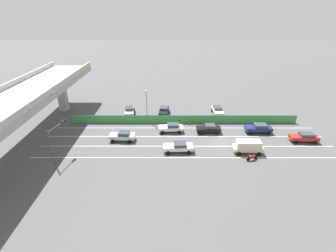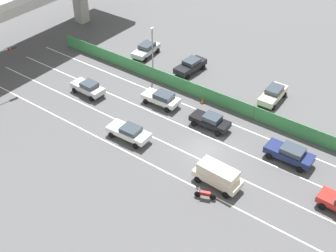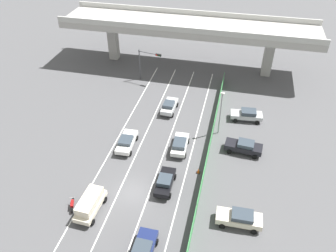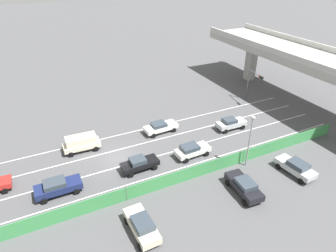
% 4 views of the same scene
% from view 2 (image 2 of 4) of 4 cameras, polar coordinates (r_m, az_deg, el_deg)
% --- Properties ---
extents(ground_plane, '(300.00, 300.00, 0.00)m').
position_cam_2_polar(ground_plane, '(44.39, 4.90, -2.90)').
color(ground_plane, '#4C4C4F').
extents(lane_line_left_edge, '(0.14, 47.56, 0.01)m').
position_cam_2_polar(lane_line_left_edge, '(43.89, -5.11, -3.47)').
color(lane_line_left_edge, silver).
rests_on(lane_line_left_edge, ground).
extents(lane_line_mid_left, '(0.14, 47.56, 0.01)m').
position_cam_2_polar(lane_line_mid_left, '(45.86, -2.34, -1.23)').
color(lane_line_mid_left, silver).
rests_on(lane_line_mid_left, ground).
extents(lane_line_mid_right, '(0.14, 47.56, 0.01)m').
position_cam_2_polar(lane_line_mid_right, '(47.99, 0.18, 0.82)').
color(lane_line_mid_right, silver).
rests_on(lane_line_mid_right, ground).
extents(lane_line_right_edge, '(0.14, 47.56, 0.01)m').
position_cam_2_polar(lane_line_right_edge, '(50.26, 2.48, 2.69)').
color(lane_line_right_edge, silver).
rests_on(lane_line_right_edge, ground).
extents(green_fence, '(0.10, 43.66, 1.65)m').
position_cam_2_polar(green_fence, '(51.31, 3.87, 4.55)').
color(green_fence, '#3D8E4C').
rests_on(green_fence, ground).
extents(car_van_cream, '(2.21, 4.53, 2.01)m').
position_cam_2_polar(car_van_cream, '(40.00, 6.44, -6.27)').
color(car_van_cream, beige).
rests_on(car_van_cream, ground).
extents(car_hatchback_white, '(2.17, 4.41, 1.58)m').
position_cam_2_polar(car_hatchback_white, '(49.86, -0.84, 3.64)').
color(car_hatchback_white, silver).
rests_on(car_hatchback_white, ground).
extents(car_sedan_silver, '(2.06, 4.26, 1.61)m').
position_cam_2_polar(car_sedan_silver, '(52.55, -10.28, 4.93)').
color(car_sedan_silver, '#B7BABC').
rests_on(car_sedan_silver, ground).
extents(car_sedan_black, '(2.00, 4.32, 1.58)m').
position_cam_2_polar(car_sedan_black, '(46.63, 5.50, 0.70)').
color(car_sedan_black, black).
rests_on(car_sedan_black, ground).
extents(car_sedan_navy, '(2.08, 4.63, 1.66)m').
position_cam_2_polar(car_sedan_navy, '(43.86, 15.45, -3.40)').
color(car_sedan_navy, navy).
rests_on(car_sedan_navy, ground).
extents(car_sedan_white, '(2.22, 4.69, 1.50)m').
position_cam_2_polar(car_sedan_white, '(45.10, -5.05, -0.77)').
color(car_sedan_white, white).
rests_on(car_sedan_white, ground).
extents(motorcycle, '(0.90, 1.85, 0.93)m').
position_cam_2_polar(motorcycle, '(39.16, 4.83, -8.79)').
color(motorcycle, black).
rests_on(motorcycle, ground).
extents(parked_sedan_cream, '(4.65, 2.09, 1.67)m').
position_cam_2_polar(parked_sedan_cream, '(51.87, 13.42, 4.05)').
color(parked_sedan_cream, beige).
rests_on(parked_sedan_cream, ground).
extents(parked_sedan_dark, '(4.79, 2.31, 1.65)m').
position_cam_2_polar(parked_sedan_dark, '(56.13, 2.93, 7.83)').
color(parked_sedan_dark, black).
rests_on(parked_sedan_dark, ground).
extents(parked_wagon_silver, '(4.64, 2.35, 1.64)m').
position_cam_2_polar(parked_wagon_silver, '(59.92, -2.84, 9.87)').
color(parked_wagon_silver, '#B2B5B7').
rests_on(parked_wagon_silver, ground).
extents(street_lamp, '(0.60, 0.36, 6.52)m').
position_cam_2_polar(street_lamp, '(53.77, -2.03, 10.18)').
color(street_lamp, gray).
rests_on(street_lamp, ground).
extents(traffic_cone, '(0.47, 0.47, 0.69)m').
position_cam_2_polar(traffic_cone, '(50.57, 4.46, 3.28)').
color(traffic_cone, orange).
rests_on(traffic_cone, ground).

